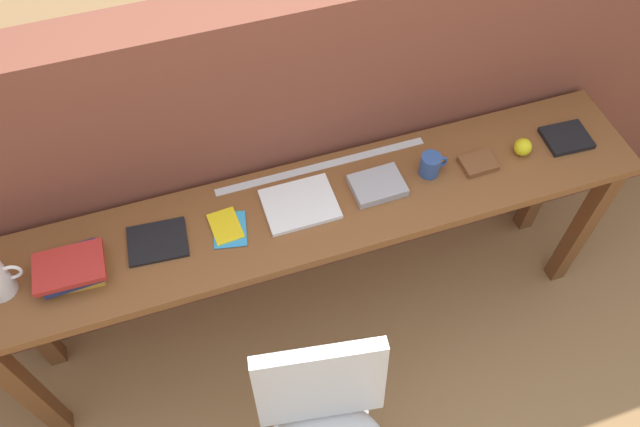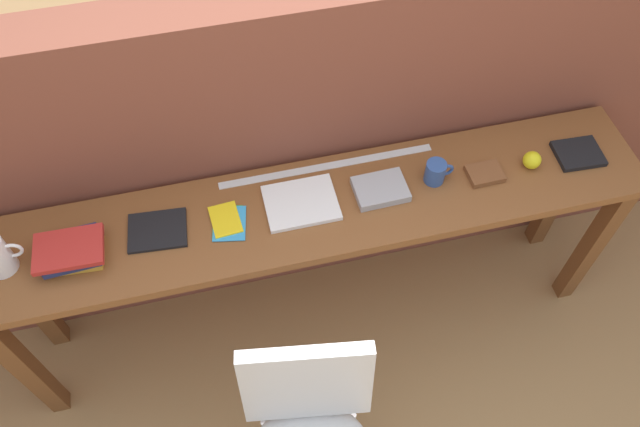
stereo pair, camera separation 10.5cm
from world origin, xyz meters
The scene contains 13 objects.
ground_plane centered at (0.00, 0.00, 0.00)m, with size 40.00×40.00×0.00m, color #9E7547.
brick_wall_back centered at (0.00, 0.64, 0.77)m, with size 6.00×0.20×1.54m, color brown.
sideboard centered at (0.00, 0.30, 0.74)m, with size 2.50×0.44×0.88m.
book_stack_leftmost centered at (-0.86, 0.28, 0.92)m, with size 0.23×0.18×0.07m.
magazine_cycling centered at (-0.57, 0.32, 0.89)m, with size 0.20×0.16×0.01m, color black.
pamphlet_pile_colourful centered at (-0.33, 0.30, 0.88)m, with size 0.14×0.18×0.01m.
book_open_centre centered at (-0.05, 0.32, 0.89)m, with size 0.26×0.21×0.02m, color white.
book_grey_hardcover centered at (0.24, 0.31, 0.90)m, with size 0.19×0.14×0.03m, color #9E9EA3.
mug centered at (0.45, 0.32, 0.92)m, with size 0.11×0.08×0.09m.
leather_journal_brown centered at (0.64, 0.29, 0.89)m, with size 0.13×0.10×0.02m, color brown.
sports_ball_small centered at (0.83, 0.29, 0.91)m, with size 0.07×0.07×0.07m, color yellow.
book_repair_rightmost centered at (1.03, 0.30, 0.89)m, with size 0.17×0.15×0.02m, color black.
ruler_metal_back_edge centered at (0.08, 0.47, 0.88)m, with size 0.83×0.03×0.00m, color silver.
Camera 1 is at (-0.40, -0.96, 2.72)m, focal length 35.00 mm.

